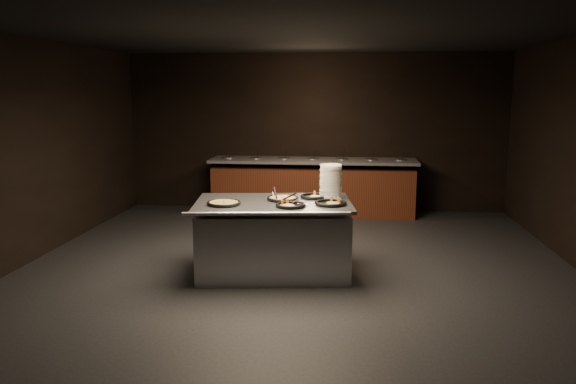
% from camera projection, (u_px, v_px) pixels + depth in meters
% --- Properties ---
extents(room, '(7.02, 8.02, 2.92)m').
position_uv_depth(room, '(295.00, 158.00, 6.50)').
color(room, black).
rests_on(room, ground).
extents(salad_bar, '(3.70, 0.83, 1.18)m').
position_uv_depth(salad_bar, '(313.00, 190.00, 10.17)').
color(salad_bar, '#572514').
rests_on(salad_bar, ground).
extents(serving_counter, '(2.00, 1.41, 0.90)m').
position_uv_depth(serving_counter, '(273.00, 239.00, 6.85)').
color(serving_counter, '#AFB1B7').
rests_on(serving_counter, ground).
extents(plate_stack, '(0.27, 0.27, 0.41)m').
position_uv_depth(plate_stack, '(331.00, 182.00, 6.97)').
color(plate_stack, white).
rests_on(plate_stack, serving_counter).
extents(pan_veggie_whole, '(0.40, 0.40, 0.04)m').
position_uv_depth(pan_veggie_whole, '(224.00, 203.00, 6.58)').
color(pan_veggie_whole, black).
rests_on(pan_veggie_whole, serving_counter).
extents(pan_cheese_whole, '(0.39, 0.39, 0.04)m').
position_uv_depth(pan_cheese_whole, '(283.00, 198.00, 6.87)').
color(pan_cheese_whole, black).
rests_on(pan_cheese_whole, serving_counter).
extents(pan_cheese_slices_a, '(0.34, 0.34, 0.04)m').
position_uv_depth(pan_cheese_slices_a, '(314.00, 196.00, 7.01)').
color(pan_cheese_slices_a, black).
rests_on(pan_cheese_slices_a, serving_counter).
extents(pan_cheese_slices_b, '(0.35, 0.35, 0.04)m').
position_uv_depth(pan_cheese_slices_b, '(291.00, 205.00, 6.47)').
color(pan_cheese_slices_b, black).
rests_on(pan_cheese_slices_b, serving_counter).
extents(pan_veggie_slices, '(0.38, 0.38, 0.04)m').
position_uv_depth(pan_veggie_slices, '(331.00, 203.00, 6.59)').
color(pan_veggie_slices, black).
rests_on(pan_veggie_slices, serving_counter).
extents(server_left, '(0.17, 0.28, 0.15)m').
position_uv_depth(server_left, '(274.00, 194.00, 6.89)').
color(server_left, '#AFB1B7').
rests_on(server_left, serving_counter).
extents(server_right, '(0.31, 0.09, 0.15)m').
position_uv_depth(server_right, '(292.00, 199.00, 6.54)').
color(server_right, '#AFB1B7').
rests_on(server_right, serving_counter).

